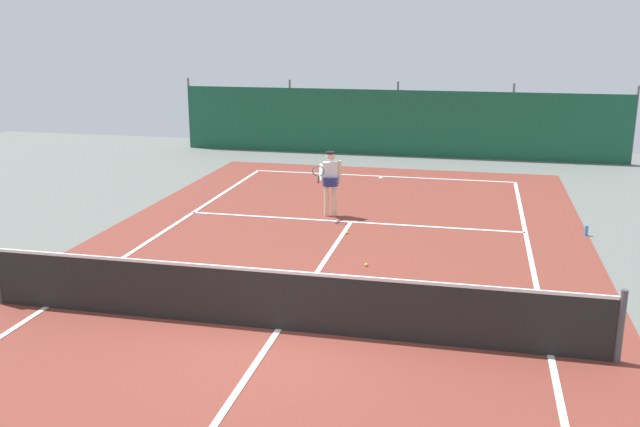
{
  "coord_description": "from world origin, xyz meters",
  "views": [
    {
      "loc": [
        2.88,
        -9.81,
        4.64
      ],
      "look_at": [
        -0.19,
        3.78,
        0.9
      ],
      "focal_mm": 39.33,
      "sensor_mm": 36.0,
      "label": 1
    }
  ],
  "objects_px": {
    "tennis_player": "(330,179)",
    "tennis_net": "(278,300)",
    "tennis_ball_midcourt": "(347,233)",
    "tennis_ball_near_player": "(366,265)",
    "water_bottle": "(586,231)"
  },
  "relations": [
    {
      "from": "tennis_ball_near_player",
      "to": "tennis_player",
      "type": "bearing_deg",
      "value": 112.65
    },
    {
      "from": "tennis_net",
      "to": "tennis_player",
      "type": "xyz_separation_m",
      "value": [
        -0.62,
        6.87,
        0.45
      ]
    },
    {
      "from": "tennis_ball_midcourt",
      "to": "tennis_player",
      "type": "bearing_deg",
      "value": 115.9
    },
    {
      "from": "tennis_net",
      "to": "water_bottle",
      "type": "distance_m",
      "value": 8.47
    },
    {
      "from": "tennis_ball_near_player",
      "to": "water_bottle",
      "type": "relative_size",
      "value": 0.28
    },
    {
      "from": "tennis_ball_midcourt",
      "to": "tennis_net",
      "type": "bearing_deg",
      "value": -90.91
    },
    {
      "from": "tennis_player",
      "to": "water_bottle",
      "type": "distance_m",
      "value": 6.14
    },
    {
      "from": "tennis_player",
      "to": "water_bottle",
      "type": "bearing_deg",
      "value": 166.33
    },
    {
      "from": "tennis_ball_midcourt",
      "to": "water_bottle",
      "type": "distance_m",
      "value": 5.47
    },
    {
      "from": "tennis_ball_midcourt",
      "to": "water_bottle",
      "type": "relative_size",
      "value": 0.28
    },
    {
      "from": "tennis_ball_near_player",
      "to": "water_bottle",
      "type": "height_order",
      "value": "water_bottle"
    },
    {
      "from": "tennis_player",
      "to": "tennis_net",
      "type": "bearing_deg",
      "value": 85.15
    },
    {
      "from": "tennis_player",
      "to": "tennis_ball_near_player",
      "type": "bearing_deg",
      "value": 102.63
    },
    {
      "from": "tennis_ball_near_player",
      "to": "tennis_net",
      "type": "bearing_deg",
      "value": -104.92
    },
    {
      "from": "tennis_player",
      "to": "tennis_ball_midcourt",
      "type": "xyz_separation_m",
      "value": [
        0.71,
        -1.46,
        -0.93
      ]
    }
  ]
}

